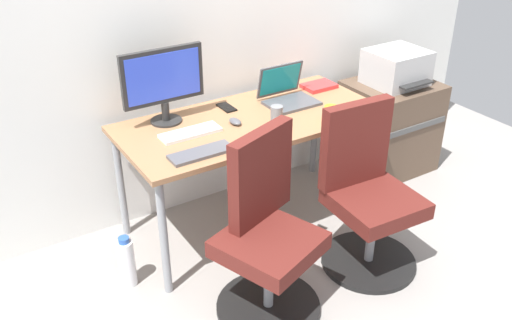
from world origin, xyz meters
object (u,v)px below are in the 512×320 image
office_chair_left (266,236)px  side_cabinet (389,126)px  coffee_mug (331,114)px  office_chair_right (367,197)px  printer (396,67)px  water_bottle_on_floor (127,262)px  desktop_monitor (163,81)px  open_laptop (287,93)px

office_chair_left → side_cabinet: office_chair_left is taller
coffee_mug → office_chair_right: bearing=-93.5°
printer → office_chair_left: bearing=-154.6°
water_bottle_on_floor → desktop_monitor: desktop_monitor is taller
printer → coffee_mug: 0.94m
side_cabinet → desktop_monitor: size_ratio=1.37×
printer → coffee_mug: (-0.87, -0.36, -0.01)m
office_chair_right → side_cabinet: bearing=39.6°
water_bottle_on_floor → desktop_monitor: bearing=39.3°
office_chair_left → printer: size_ratio=2.35×
side_cabinet → desktop_monitor: (-1.67, 0.14, 0.65)m
water_bottle_on_floor → desktop_monitor: size_ratio=0.65×
office_chair_right → water_bottle_on_floor: 1.35m
printer → desktop_monitor: 1.69m
office_chair_left → printer: bearing=25.4°
side_cabinet → coffee_mug: 1.04m
office_chair_left → desktop_monitor: size_ratio=1.96×
office_chair_right → coffee_mug: size_ratio=10.22×
office_chair_left → coffee_mug: (0.69, 0.38, 0.35)m
office_chair_left → printer: 1.76m
open_laptop → coffee_mug: bearing=-82.5°
office_chair_right → side_cabinet: 1.16m
open_laptop → coffee_mug: 0.37m
side_cabinet → printer: (-0.00, -0.00, 0.45)m
office_chair_left → desktop_monitor: bearing=97.4°
water_bottle_on_floor → office_chair_right: bearing=-22.6°
desktop_monitor → open_laptop: (0.75, -0.13, -0.20)m
office_chair_right → side_cabinet: size_ratio=1.43×
desktop_monitor → coffee_mug: 0.96m
desktop_monitor → water_bottle_on_floor: bearing=-140.7°
office_chair_right → printer: (0.89, 0.74, 0.35)m
office_chair_left → desktop_monitor: (-0.11, 0.88, 0.55)m
side_cabinet → coffee_mug: size_ratio=7.15×
office_chair_right → water_bottle_on_floor: (-1.22, 0.51, -0.28)m
office_chair_left → printer: office_chair_left is taller
desktop_monitor → printer: bearing=-4.7°
side_cabinet → desktop_monitor: 1.80m
water_bottle_on_floor → desktop_monitor: 1.01m
printer → water_bottle_on_floor: size_ratio=1.29×
water_bottle_on_floor → coffee_mug: size_ratio=3.37×
desktop_monitor → office_chair_left: bearing=-82.6°
side_cabinet → water_bottle_on_floor: 2.14m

